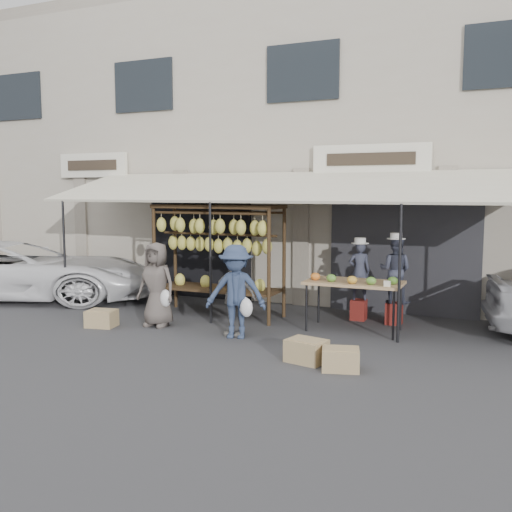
{
  "coord_description": "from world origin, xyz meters",
  "views": [
    {
      "loc": [
        4.01,
        -8.27,
        2.5
      ],
      "look_at": [
        -0.17,
        1.4,
        1.3
      ],
      "focal_mm": 40.0,
      "sensor_mm": 36.0,
      "label": 1
    }
  ],
  "objects_px": {
    "produce_table": "(354,283)",
    "crate_near_a": "(306,351)",
    "customer_left": "(157,284)",
    "customer_right": "(236,292)",
    "vendor_right": "(395,270)",
    "crate_near_b": "(341,359)",
    "van": "(7,256)",
    "customer_mid": "(234,296)",
    "vendor_left": "(359,271)",
    "crate_far": "(102,318)",
    "banana_rack": "(217,238)"
  },
  "relations": [
    {
      "from": "produce_table",
      "to": "vendor_right",
      "type": "distance_m",
      "value": 1.03
    },
    {
      "from": "vendor_right",
      "to": "customer_mid",
      "type": "bearing_deg",
      "value": 43.63
    },
    {
      "from": "van",
      "to": "customer_left",
      "type": "bearing_deg",
      "value": -120.89
    },
    {
      "from": "crate_far",
      "to": "crate_near_a",
      "type": "bearing_deg",
      "value": -7.93
    },
    {
      "from": "banana_rack",
      "to": "customer_left",
      "type": "relative_size",
      "value": 1.66
    },
    {
      "from": "produce_table",
      "to": "customer_left",
      "type": "xyz_separation_m",
      "value": [
        -3.45,
        -1.06,
        -0.08
      ]
    },
    {
      "from": "banana_rack",
      "to": "customer_mid",
      "type": "relative_size",
      "value": 1.87
    },
    {
      "from": "produce_table",
      "to": "customer_mid",
      "type": "relative_size",
      "value": 1.22
    },
    {
      "from": "produce_table",
      "to": "crate_near_a",
      "type": "distance_m",
      "value": 2.22
    },
    {
      "from": "customer_mid",
      "to": "van",
      "type": "xyz_separation_m",
      "value": [
        -6.3,
        0.98,
        0.31
      ]
    },
    {
      "from": "crate_near_a",
      "to": "van",
      "type": "bearing_deg",
      "value": 166.17
    },
    {
      "from": "crate_far",
      "to": "van",
      "type": "bearing_deg",
      "value": 159.95
    },
    {
      "from": "crate_near_b",
      "to": "produce_table",
      "type": "bearing_deg",
      "value": 99.48
    },
    {
      "from": "customer_right",
      "to": "vendor_left",
      "type": "bearing_deg",
      "value": 40.17
    },
    {
      "from": "crate_near_a",
      "to": "crate_far",
      "type": "height_order",
      "value": "crate_near_a"
    },
    {
      "from": "vendor_right",
      "to": "customer_left",
      "type": "relative_size",
      "value": 0.79
    },
    {
      "from": "banana_rack",
      "to": "customer_left",
      "type": "bearing_deg",
      "value": -118.59
    },
    {
      "from": "customer_right",
      "to": "customer_mid",
      "type": "bearing_deg",
      "value": 114.91
    },
    {
      "from": "crate_near_b",
      "to": "customer_right",
      "type": "bearing_deg",
      "value": 153.94
    },
    {
      "from": "produce_table",
      "to": "van",
      "type": "xyz_separation_m",
      "value": [
        -8.13,
        -0.15,
        0.14
      ]
    },
    {
      "from": "customer_left",
      "to": "customer_right",
      "type": "height_order",
      "value": "customer_right"
    },
    {
      "from": "customer_right",
      "to": "crate_near_a",
      "type": "relative_size",
      "value": 2.89
    },
    {
      "from": "customer_right",
      "to": "crate_far",
      "type": "height_order",
      "value": "customer_right"
    },
    {
      "from": "customer_left",
      "to": "crate_far",
      "type": "distance_m",
      "value": 1.2
    },
    {
      "from": "banana_rack",
      "to": "vendor_left",
      "type": "bearing_deg",
      "value": 16.7
    },
    {
      "from": "crate_near_b",
      "to": "crate_far",
      "type": "relative_size",
      "value": 0.99
    },
    {
      "from": "customer_right",
      "to": "crate_near_b",
      "type": "relative_size",
      "value": 3.12
    },
    {
      "from": "vendor_left",
      "to": "crate_near_a",
      "type": "xyz_separation_m",
      "value": [
        -0.06,
        -3.04,
        -0.8
      ]
    },
    {
      "from": "customer_left",
      "to": "customer_mid",
      "type": "xyz_separation_m",
      "value": [
        1.62,
        -0.07,
        -0.09
      ]
    },
    {
      "from": "produce_table",
      "to": "banana_rack",
      "type": "bearing_deg",
      "value": 177.28
    },
    {
      "from": "customer_mid",
      "to": "van",
      "type": "height_order",
      "value": "van"
    },
    {
      "from": "vendor_right",
      "to": "customer_mid",
      "type": "distance_m",
      "value": 3.13
    },
    {
      "from": "vendor_left",
      "to": "customer_right",
      "type": "relative_size",
      "value": 0.71
    },
    {
      "from": "customer_mid",
      "to": "crate_near_a",
      "type": "distance_m",
      "value": 1.99
    },
    {
      "from": "customer_mid",
      "to": "crate_far",
      "type": "distance_m",
      "value": 2.62
    },
    {
      "from": "produce_table",
      "to": "vendor_right",
      "type": "bearing_deg",
      "value": 55.41
    },
    {
      "from": "banana_rack",
      "to": "customer_mid",
      "type": "xyz_separation_m",
      "value": [
        0.97,
        -1.26,
        -0.88
      ]
    },
    {
      "from": "vendor_left",
      "to": "crate_near_a",
      "type": "bearing_deg",
      "value": 73.13
    },
    {
      "from": "van",
      "to": "produce_table",
      "type": "bearing_deg",
      "value": -108.85
    },
    {
      "from": "vendor_right",
      "to": "customer_left",
      "type": "bearing_deg",
      "value": 29.73
    },
    {
      "from": "customer_left",
      "to": "customer_mid",
      "type": "bearing_deg",
      "value": -1.29
    },
    {
      "from": "banana_rack",
      "to": "produce_table",
      "type": "relative_size",
      "value": 1.53
    },
    {
      "from": "customer_right",
      "to": "crate_near_a",
      "type": "bearing_deg",
      "value": -42.23
    },
    {
      "from": "crate_far",
      "to": "van",
      "type": "distance_m",
      "value": 4.1
    },
    {
      "from": "crate_near_a",
      "to": "customer_right",
      "type": "bearing_deg",
      "value": 151.21
    },
    {
      "from": "vendor_right",
      "to": "crate_near_a",
      "type": "distance_m",
      "value": 3.16
    },
    {
      "from": "crate_near_b",
      "to": "banana_rack",
      "type": "bearing_deg",
      "value": 142.78
    },
    {
      "from": "customer_mid",
      "to": "crate_far",
      "type": "xyz_separation_m",
      "value": [
        -2.53,
        -0.4,
        -0.54
      ]
    },
    {
      "from": "crate_near_a",
      "to": "crate_far",
      "type": "bearing_deg",
      "value": 172.07
    },
    {
      "from": "vendor_right",
      "to": "customer_mid",
      "type": "relative_size",
      "value": 0.89
    }
  ]
}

